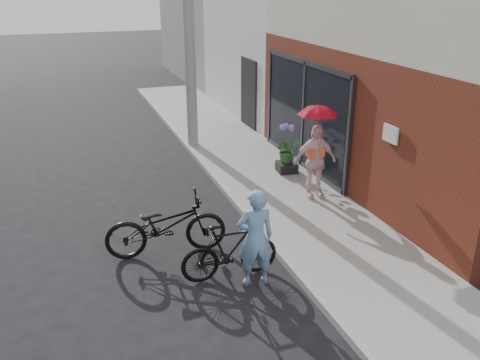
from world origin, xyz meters
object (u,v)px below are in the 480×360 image
utility_pole (189,15)px  bike_right (230,251)px  bike_left (166,225)px  kimono_woman (315,161)px  planter (287,167)px  officer (255,238)px

utility_pole → bike_right: (-1.14, -6.45, -3.04)m
bike_right → bike_left: bearing=37.3°
utility_pole → kimono_woman: 5.23m
bike_right → planter: (2.65, 3.64, -0.23)m
utility_pole → bike_left: 6.45m
bike_right → utility_pole: bearing=-8.7°
bike_left → utility_pole: bearing=-13.9°
utility_pole → bike_left: utility_pole is taller
utility_pole → planter: utility_pole is taller
planter → bike_right: bearing=-126.0°
officer → bike_right: officer is taller
bike_left → kimono_woman: (3.32, 1.09, 0.36)m
officer → bike_right: 0.52m
bike_left → bike_right: size_ratio=1.30×
utility_pole → planter: (1.51, -2.81, -3.27)m
bike_right → planter: bearing=-34.7°
bike_right → planter: 4.51m
kimono_woman → planter: bearing=92.2°
bike_left → officer: bearing=-135.8°
utility_pole → officer: 7.31m
utility_pole → bike_right: size_ratio=4.53×
bike_left → planter: 4.29m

